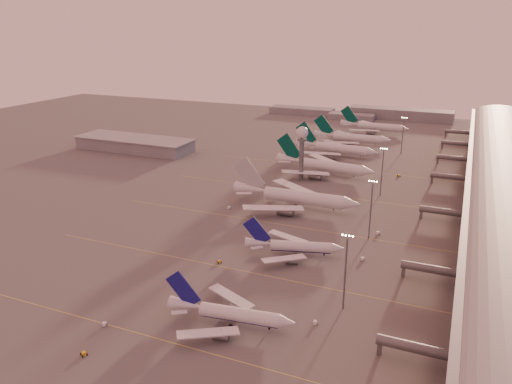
% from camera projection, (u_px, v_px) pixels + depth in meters
% --- Properties ---
extents(ground, '(700.00, 700.00, 0.00)m').
position_uv_depth(ground, '(178.00, 273.00, 172.69)').
color(ground, '#4D4A4A').
rests_on(ground, ground).
extents(taxiway_markings, '(180.00, 185.25, 0.02)m').
position_uv_depth(taxiway_markings, '(310.00, 228.00, 210.29)').
color(taxiway_markings, gold).
rests_on(taxiway_markings, ground).
extents(terminal, '(57.00, 362.00, 23.04)m').
position_uv_depth(terminal, '(511.00, 190.00, 225.03)').
color(terminal, black).
rests_on(terminal, ground).
extents(hangar, '(82.00, 27.00, 8.50)m').
position_uv_depth(hangar, '(135.00, 144.00, 337.79)').
color(hangar, slate).
rests_on(hangar, ground).
extents(radar_tower, '(6.40, 6.40, 31.10)m').
position_uv_depth(radar_tower, '(302.00, 142.00, 268.55)').
color(radar_tower, '#5B5E63').
rests_on(radar_tower, ground).
extents(mast_a, '(3.60, 0.56, 25.00)m').
position_uv_depth(mast_a, '(346.00, 268.00, 146.70)').
color(mast_a, '#5B5E63').
rests_on(mast_a, ground).
extents(mast_b, '(3.60, 0.56, 25.00)m').
position_uv_depth(mast_b, '(371.00, 206.00, 195.70)').
color(mast_b, '#5B5E63').
rests_on(mast_b, ground).
extents(mast_c, '(3.60, 0.56, 25.00)m').
position_uv_depth(mast_c, '(382.00, 169.00, 245.44)').
color(mast_c, '#5B5E63').
rests_on(mast_c, ground).
extents(mast_d, '(3.60, 0.56, 25.00)m').
position_uv_depth(mast_d, '(403.00, 133.00, 324.54)').
color(mast_d, '#5B5E63').
rests_on(mast_d, ground).
extents(distant_horizon, '(165.00, 37.50, 9.00)m').
position_uv_depth(distant_horizon, '(369.00, 113.00, 453.53)').
color(distant_horizon, slate).
rests_on(distant_horizon, ground).
extents(narrowbody_near, '(38.39, 30.48, 15.03)m').
position_uv_depth(narrowbody_near, '(230.00, 315.00, 142.06)').
color(narrowbody_near, silver).
rests_on(narrowbody_near, ground).
extents(narrowbody_mid, '(36.62, 28.83, 14.64)m').
position_uv_depth(narrowbody_mid, '(294.00, 248.00, 184.89)').
color(narrowbody_mid, silver).
rests_on(narrowbody_mid, ground).
extents(widebody_white, '(61.86, 49.56, 21.76)m').
position_uv_depth(widebody_white, '(295.00, 199.00, 232.95)').
color(widebody_white, silver).
rests_on(widebody_white, ground).
extents(greentail_a, '(59.25, 47.63, 21.54)m').
position_uv_depth(greentail_a, '(324.00, 168.00, 283.38)').
color(greentail_a, silver).
rests_on(greentail_a, ground).
extents(greentail_b, '(56.18, 45.18, 20.42)m').
position_uv_depth(greentail_b, '(336.00, 150.00, 324.10)').
color(greentail_b, silver).
rests_on(greentail_b, ground).
extents(greentail_c, '(54.99, 44.35, 19.96)m').
position_uv_depth(greentail_c, '(352.00, 139.00, 353.71)').
color(greentail_c, silver).
rests_on(greentail_c, ground).
extents(greentail_d, '(54.47, 43.99, 19.79)m').
position_uv_depth(greentail_d, '(374.00, 128.00, 392.13)').
color(greentail_d, silver).
rests_on(greentail_d, ground).
extents(gsv_truck_a, '(6.22, 3.87, 2.36)m').
position_uv_depth(gsv_truck_a, '(106.00, 322.00, 141.92)').
color(gsv_truck_a, white).
rests_on(gsv_truck_a, ground).
extents(gsv_tug_near, '(3.40, 3.96, 0.97)m').
position_uv_depth(gsv_tug_near, '(84.00, 354.00, 129.62)').
color(gsv_tug_near, yellow).
rests_on(gsv_tug_near, ground).
extents(gsv_catering_a, '(5.25, 2.52, 4.31)m').
position_uv_depth(gsv_catering_a, '(316.00, 318.00, 142.40)').
color(gsv_catering_a, white).
rests_on(gsv_catering_a, ground).
extents(gsv_tug_mid, '(3.68, 3.63, 0.92)m').
position_uv_depth(gsv_tug_mid, '(219.00, 262.00, 179.62)').
color(gsv_tug_mid, yellow).
rests_on(gsv_tug_mid, ground).
extents(gsv_truck_b, '(6.46, 2.98, 2.51)m').
position_uv_depth(gsv_truck_b, '(364.00, 257.00, 181.11)').
color(gsv_truck_b, white).
rests_on(gsv_truck_b, ground).
extents(gsv_truck_c, '(5.32, 6.38, 2.50)m').
position_uv_depth(gsv_truck_c, '(230.00, 206.00, 231.92)').
color(gsv_truck_c, white).
rests_on(gsv_truck_c, ground).
extents(gsv_catering_b, '(6.23, 4.60, 4.68)m').
position_uv_depth(gsv_catering_b, '(379.00, 229.00, 203.02)').
color(gsv_catering_b, white).
rests_on(gsv_catering_b, ground).
extents(gsv_tug_far, '(4.24, 4.48, 1.11)m').
position_uv_depth(gsv_tug_far, '(309.00, 197.00, 246.20)').
color(gsv_tug_far, white).
rests_on(gsv_tug_far, ground).
extents(gsv_truck_d, '(3.56, 6.23, 2.38)m').
position_uv_depth(gsv_truck_d, '(246.00, 168.00, 293.60)').
color(gsv_truck_d, white).
rests_on(gsv_truck_d, ground).
extents(gsv_tug_hangar, '(4.14, 3.35, 1.03)m').
position_uv_depth(gsv_tug_hangar, '(399.00, 176.00, 280.60)').
color(gsv_tug_hangar, yellow).
rests_on(gsv_tug_hangar, ground).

